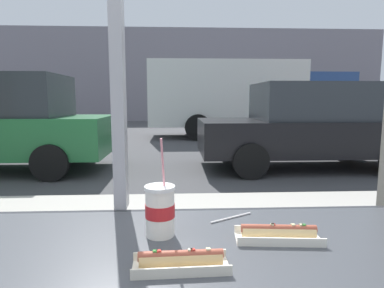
{
  "coord_description": "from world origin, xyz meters",
  "views": [
    {
      "loc": [
        0.23,
        -1.24,
        1.39
      ],
      "look_at": [
        0.42,
        2.64,
        0.86
      ],
      "focal_mm": 30.43,
      "sensor_mm": 36.0,
      "label": 1
    }
  ],
  "objects_px": {
    "soda_cup_right": "(160,210)",
    "box_truck": "(245,96)",
    "parked_car_black": "(308,126)",
    "hotdog_tray_near": "(278,233)",
    "hotdog_tray_far": "(181,261)"
  },
  "relations": [
    {
      "from": "box_truck",
      "to": "soda_cup_right",
      "type": "bearing_deg",
      "value": -103.25
    },
    {
      "from": "hotdog_tray_near",
      "to": "parked_car_black",
      "type": "distance_m",
      "value": 5.96
    },
    {
      "from": "hotdog_tray_far",
      "to": "box_truck",
      "type": "relative_size",
      "value": 0.04
    },
    {
      "from": "hotdog_tray_near",
      "to": "hotdog_tray_far",
      "type": "relative_size",
      "value": 1.07
    },
    {
      "from": "soda_cup_right",
      "to": "parked_car_black",
      "type": "height_order",
      "value": "parked_car_black"
    },
    {
      "from": "parked_car_black",
      "to": "box_truck",
      "type": "distance_m",
      "value": 5.77
    },
    {
      "from": "soda_cup_right",
      "to": "hotdog_tray_far",
      "type": "height_order",
      "value": "soda_cup_right"
    },
    {
      "from": "soda_cup_right",
      "to": "hotdog_tray_far",
      "type": "bearing_deg",
      "value": -73.46
    },
    {
      "from": "box_truck",
      "to": "hotdog_tray_far",
      "type": "bearing_deg",
      "value": -102.69
    },
    {
      "from": "parked_car_black",
      "to": "box_truck",
      "type": "xyz_separation_m",
      "value": [
        -0.1,
        5.73,
        0.67
      ]
    },
    {
      "from": "soda_cup_right",
      "to": "hotdog_tray_near",
      "type": "height_order",
      "value": "soda_cup_right"
    },
    {
      "from": "parked_car_black",
      "to": "soda_cup_right",
      "type": "bearing_deg",
      "value": -116.69
    },
    {
      "from": "soda_cup_right",
      "to": "box_truck",
      "type": "distance_m",
      "value": 11.47
    },
    {
      "from": "hotdog_tray_near",
      "to": "hotdog_tray_far",
      "type": "distance_m",
      "value": 0.35
    },
    {
      "from": "hotdog_tray_near",
      "to": "parked_car_black",
      "type": "relative_size",
      "value": 0.06
    }
  ]
}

